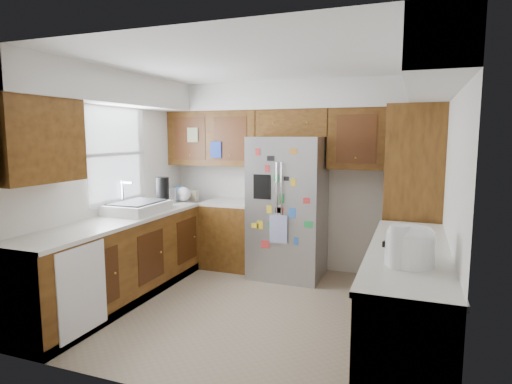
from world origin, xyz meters
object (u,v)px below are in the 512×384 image
fridge (288,207)px  rice_cooker (410,243)px  paper_towel (399,246)px  pantry (413,201)px

fridge → rice_cooker: size_ratio=5.25×
rice_cooker → paper_towel: bearing=-126.0°
rice_cooker → paper_towel: size_ratio=1.16×
pantry → rice_cooker: (-0.00, -2.07, -0.00)m
fridge → rice_cooker: fridge is taller
pantry → paper_towel: pantry is taller
fridge → paper_towel: size_ratio=6.07×
rice_cooker → pantry: bearing=90.0°
paper_towel → rice_cooker: bearing=54.0°
pantry → paper_towel: (-0.07, -2.17, -0.01)m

